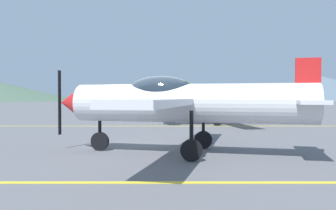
% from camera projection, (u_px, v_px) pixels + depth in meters
% --- Properties ---
extents(ground_plane, '(400.00, 400.00, 0.00)m').
position_uv_depth(ground_plane, '(149.00, 149.00, 11.28)').
color(ground_plane, slate).
extents(apron_line_near, '(80.00, 0.16, 0.01)m').
position_uv_depth(apron_line_near, '(138.00, 183.00, 6.89)').
color(apron_line_near, yellow).
rests_on(apron_line_near, ground_plane).
extents(apron_line_far, '(80.00, 0.16, 0.01)m').
position_uv_depth(apron_line_far, '(157.00, 126.00, 20.11)').
color(apron_line_far, yellow).
rests_on(apron_line_far, ground_plane).
extents(airplane_near, '(8.13, 9.24, 2.78)m').
position_uv_depth(airplane_near, '(180.00, 102.00, 10.37)').
color(airplane_near, silver).
rests_on(airplane_near, ground_plane).
extents(airplane_mid, '(8.11, 9.29, 2.78)m').
position_uv_depth(airplane_mid, '(219.00, 99.00, 21.61)').
color(airplane_mid, silver).
rests_on(airplane_mid, ground_plane).
extents(airplane_far, '(8.07, 9.28, 2.78)m').
position_uv_depth(airplane_far, '(137.00, 98.00, 31.44)').
color(airplane_far, silver).
rests_on(airplane_far, ground_plane).
extents(car_sedan, '(2.38, 4.47, 1.62)m').
position_uv_depth(car_sedan, '(283.00, 106.00, 32.76)').
color(car_sedan, white).
rests_on(car_sedan, ground_plane).
extents(hill_centerleft, '(76.07, 76.07, 10.45)m').
position_uv_depth(hill_centerleft, '(172.00, 89.00, 156.62)').
color(hill_centerleft, '#4C6651').
rests_on(hill_centerleft, ground_plane).
extents(hill_centerright, '(74.94, 74.94, 10.97)m').
position_uv_depth(hill_centerright, '(322.00, 88.00, 159.63)').
color(hill_centerright, slate).
rests_on(hill_centerright, ground_plane).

